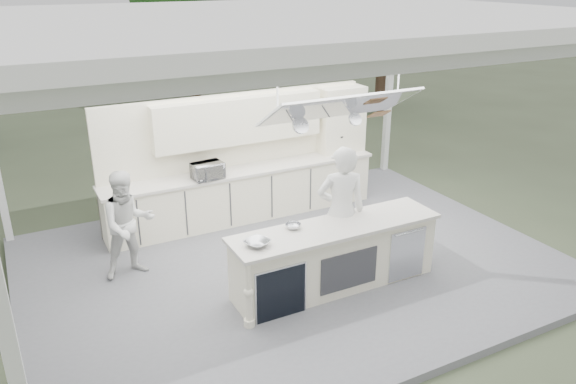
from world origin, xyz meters
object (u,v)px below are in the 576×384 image
back_counter (244,193)px  sous_chef (128,224)px  head_chef (341,211)px  demo_island (334,257)px

back_counter → sous_chef: sous_chef is taller
head_chef → sous_chef: size_ratio=1.21×
demo_island → back_counter: same height
sous_chef → demo_island: bearing=-38.2°
demo_island → back_counter: size_ratio=0.61×
demo_island → sous_chef: sous_chef is taller
demo_island → sous_chef: (-2.48, 1.69, 0.34)m
demo_island → back_counter: 2.82m
demo_island → head_chef: 0.68m
back_counter → demo_island: bearing=-86.4°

